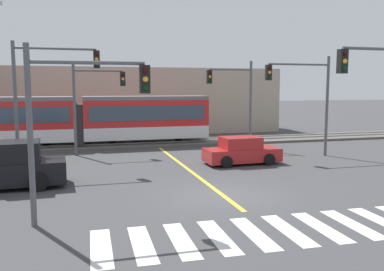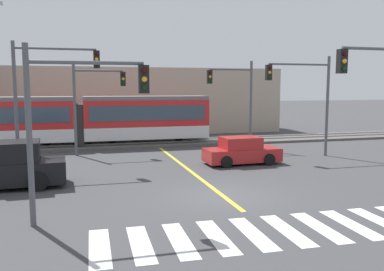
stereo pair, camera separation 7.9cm
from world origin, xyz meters
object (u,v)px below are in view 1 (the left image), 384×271
Objects in this scene: sedan_crossing at (242,151)px; traffic_light_mid_right at (307,91)px; traffic_light_mid_left at (44,85)px; light_rail_tram at (79,119)px; traffic_light_far_left at (92,95)px; pickup_truck at (2,169)px; traffic_light_far_right at (236,93)px; traffic_light_near_left at (74,108)px.

traffic_light_mid_right is (4.65, 1.09, 3.35)m from sedan_crossing.
traffic_light_mid_right is 0.94× the size of traffic_light_mid_left.
traffic_light_far_left is (0.83, -3.61, 1.72)m from light_rail_tram.
pickup_truck is 9.32m from traffic_light_far_left.
traffic_light_mid_right reaches higher than traffic_light_far_right.
traffic_light_far_right is at bearing 51.04° from traffic_light_near_left.
sedan_crossing is 0.77× the size of pickup_truck.
traffic_light_near_left is (-13.46, -8.92, -0.40)m from traffic_light_mid_right.
traffic_light_far_left reaches higher than traffic_light_near_left.
traffic_light_far_right reaches higher than pickup_truck.
light_rail_tram is at bearing 78.24° from traffic_light_mid_left.
sedan_crossing is 0.69× the size of traffic_light_mid_right.
sedan_crossing is at bearing -5.79° from traffic_light_mid_left.
sedan_crossing is (8.68, -9.00, -1.35)m from light_rail_tram.
traffic_light_far_left is (-12.50, 4.31, -0.28)m from traffic_light_mid_right.
traffic_light_near_left is 16.71m from traffic_light_far_right.
traffic_light_far_left reaches higher than light_rail_tram.
traffic_light_far_right is (13.59, 7.65, 3.05)m from pickup_truck.
light_rail_tram is at bearing 102.96° from traffic_light_far_left.
traffic_light_near_left reaches higher than sedan_crossing.
traffic_light_far_left is (-7.85, 5.39, 3.07)m from sedan_crossing.
traffic_light_far_right is at bearing 71.84° from sedan_crossing.
traffic_light_mid_right is 1.07× the size of traffic_light_far_left.
pickup_truck is 5.23m from traffic_light_mid_left.
traffic_light_near_left reaches higher than pickup_truck.
traffic_light_far_right is at bearing 29.38° from pickup_truck.
pickup_truck is at bearing 119.96° from traffic_light_near_left.
traffic_light_mid_right is at bearing 13.15° from sedan_crossing.
traffic_light_far_left is (0.96, 13.22, 0.12)m from traffic_light_near_left.
light_rail_tram is 3.06× the size of traffic_light_far_right.
light_rail_tram is 15.63m from traffic_light_mid_right.
light_rail_tram is 12.58m from sedan_crossing.
traffic_light_near_left is 0.97× the size of traffic_light_far_left.
light_rail_tram is 3.37× the size of pickup_truck.
traffic_light_far_right is (-2.95, 4.08, -0.16)m from traffic_light_mid_right.
traffic_light_mid_right is at bearing 12.19° from pickup_truck.
traffic_light_mid_right is 1.10× the size of traffic_light_near_left.
sedan_crossing is at bearing -108.16° from traffic_light_far_right.
traffic_light_near_left is 0.85× the size of traffic_light_mid_left.
traffic_light_far_right is (10.51, 12.99, 0.25)m from traffic_light_near_left.
sedan_crossing is 0.65× the size of traffic_light_mid_left.
traffic_light_mid_right reaches higher than light_rail_tram.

